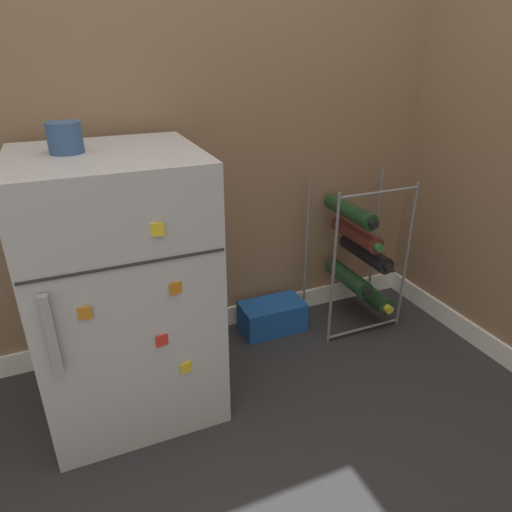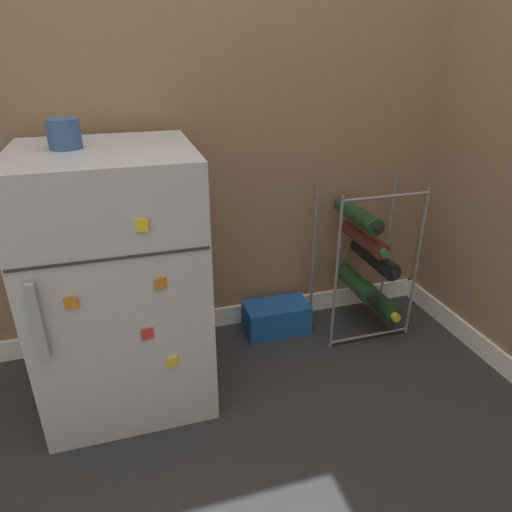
# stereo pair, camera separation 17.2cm
# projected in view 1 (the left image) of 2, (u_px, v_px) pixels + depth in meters

# --- Properties ---
(ground_plane) EXTENTS (14.00, 14.00, 0.00)m
(ground_plane) POSITION_uv_depth(u_px,v_px,m) (288.00, 401.00, 1.66)
(ground_plane) COLOR #28282B
(wall_back) EXTENTS (6.80, 0.07, 2.50)m
(wall_back) POSITION_uv_depth(u_px,v_px,m) (224.00, 25.00, 1.62)
(wall_back) COLOR #84664C
(wall_back) RESTS_ON ground_plane
(mini_fridge) EXTENTS (0.55, 0.54, 0.89)m
(mini_fridge) POSITION_uv_depth(u_px,v_px,m) (123.00, 288.00, 1.50)
(mini_fridge) COLOR #B7BABF
(mini_fridge) RESTS_ON ground_plane
(wine_rack) EXTENTS (0.38, 0.33, 0.67)m
(wine_rack) POSITION_uv_depth(u_px,v_px,m) (359.00, 256.00, 2.01)
(wine_rack) COLOR slate
(wine_rack) RESTS_ON ground_plane
(soda_box) EXTENTS (0.28, 0.16, 0.13)m
(soda_box) POSITION_uv_depth(u_px,v_px,m) (272.00, 316.00, 2.05)
(soda_box) COLOR #194C9E
(soda_box) RESTS_ON ground_plane
(fridge_top_cup) EXTENTS (0.10, 0.10, 0.09)m
(fridge_top_cup) POSITION_uv_depth(u_px,v_px,m) (65.00, 138.00, 1.28)
(fridge_top_cup) COLOR #335184
(fridge_top_cup) RESTS_ON mini_fridge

